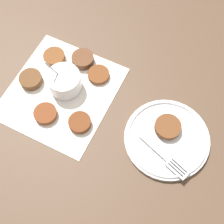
{
  "coord_description": "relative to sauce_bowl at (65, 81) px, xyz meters",
  "views": [
    {
      "loc": [
        0.35,
        0.31,
        0.77
      ],
      "look_at": [
        0.03,
        0.18,
        0.02
      ],
      "focal_mm": 50.0,
      "sensor_mm": 36.0,
      "label": 1
    }
  ],
  "objects": [
    {
      "name": "napkin",
      "position": [
        0.02,
        -0.01,
        -0.03
      ],
      "size": [
        0.33,
        0.3,
        0.0
      ],
      "color": "white",
      "rests_on": "ground_plane"
    },
    {
      "name": "fork",
      "position": [
        0.1,
        0.33,
        -0.01
      ],
      "size": [
        0.08,
        0.15,
        0.0
      ],
      "color": "silver",
      "rests_on": "serving_plate"
    },
    {
      "name": "ground_plane",
      "position": [
        0.0,
        -0.03,
        -0.03
      ],
      "size": [
        4.0,
        4.0,
        0.0
      ],
      "primitive_type": "plane",
      "color": "#4C3828"
    },
    {
      "name": "fritter_0",
      "position": [
        0.1,
        -0.01,
        -0.02
      ],
      "size": [
        0.06,
        0.06,
        0.02
      ],
      "color": "brown",
      "rests_on": "napkin"
    },
    {
      "name": "fritter_3",
      "position": [
        0.02,
        -0.1,
        -0.01
      ],
      "size": [
        0.06,
        0.06,
        0.02
      ],
      "color": "brown",
      "rests_on": "napkin"
    },
    {
      "name": "sauce_bowl",
      "position": [
        0.0,
        0.0,
        0.0
      ],
      "size": [
        0.1,
        0.09,
        0.11
      ],
      "color": "silver",
      "rests_on": "napkin"
    },
    {
      "name": "fritter_5",
      "position": [
        -0.06,
        0.07,
        -0.02
      ],
      "size": [
        0.06,
        0.06,
        0.01
      ],
      "color": "brown",
      "rests_on": "napkin"
    },
    {
      "name": "serving_plate",
      "position": [
        0.05,
        0.31,
        -0.02
      ],
      "size": [
        0.22,
        0.22,
        0.02
      ],
      "color": "silver",
      "rests_on": "ground_plane"
    },
    {
      "name": "fritter_on_plate",
      "position": [
        0.02,
        0.3,
        -0.0
      ],
      "size": [
        0.07,
        0.07,
        0.01
      ],
      "color": "brown",
      "rests_on": "serving_plate"
    },
    {
      "name": "fritter_4",
      "position": [
        -0.09,
        0.01,
        -0.01
      ],
      "size": [
        0.06,
        0.06,
        0.02
      ],
      "color": "brown",
      "rests_on": "napkin"
    },
    {
      "name": "fritter_2",
      "position": [
        0.09,
        0.08,
        -0.02
      ],
      "size": [
        0.06,
        0.06,
        0.02
      ],
      "color": "brown",
      "rests_on": "napkin"
    },
    {
      "name": "fritter_1",
      "position": [
        -0.07,
        -0.07,
        -0.02
      ],
      "size": [
        0.06,
        0.06,
        0.02
      ],
      "color": "brown",
      "rests_on": "napkin"
    }
  ]
}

